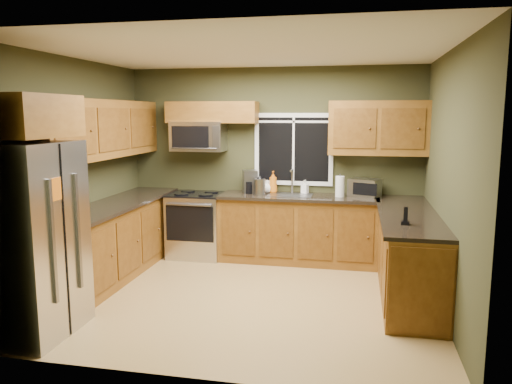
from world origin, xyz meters
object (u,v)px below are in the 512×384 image
(kettle, at_px, (260,186))
(coffee_maker, at_px, (250,182))
(microwave, at_px, (198,136))
(paper_towel_roll, at_px, (340,186))
(cordless_phone, at_px, (405,219))
(soap_bottle_a, at_px, (273,182))
(refrigerator, at_px, (30,240))
(soap_bottle_c, at_px, (267,186))
(soap_bottle_b, at_px, (305,187))
(toaster_oven, at_px, (365,188))
(range, at_px, (197,224))

(kettle, bearing_deg, coffee_maker, 135.69)
(microwave, xyz_separation_m, kettle, (0.94, -0.20, -0.66))
(paper_towel_roll, bearing_deg, coffee_maker, 175.56)
(cordless_phone, bearing_deg, soap_bottle_a, 133.31)
(refrigerator, relative_size, soap_bottle_c, 9.90)
(paper_towel_roll, distance_m, soap_bottle_a, 0.95)
(kettle, distance_m, soap_bottle_b, 0.65)
(kettle, distance_m, soap_bottle_a, 0.28)
(soap_bottle_b, bearing_deg, kettle, -155.57)
(microwave, height_order, toaster_oven, microwave)
(coffee_maker, relative_size, cordless_phone, 1.75)
(cordless_phone, bearing_deg, soap_bottle_b, 123.95)
(kettle, bearing_deg, microwave, 168.15)
(coffee_maker, bearing_deg, soap_bottle_a, 9.91)
(kettle, relative_size, soap_bottle_b, 1.46)
(coffee_maker, relative_size, paper_towel_roll, 1.03)
(coffee_maker, relative_size, soap_bottle_a, 1.03)
(refrigerator, bearing_deg, range, 76.03)
(cordless_phone, bearing_deg, microwave, 147.82)
(toaster_oven, xyz_separation_m, paper_towel_roll, (-0.33, -0.09, 0.02))
(soap_bottle_b, bearing_deg, toaster_oven, -7.50)
(microwave, height_order, coffee_maker, microwave)
(soap_bottle_a, height_order, cordless_phone, soap_bottle_a)
(range, bearing_deg, soap_bottle_c, 9.13)
(range, height_order, microwave, microwave)
(microwave, bearing_deg, kettle, -11.85)
(coffee_maker, height_order, cordless_phone, coffee_maker)
(soap_bottle_a, relative_size, soap_bottle_b, 1.63)
(toaster_oven, bearing_deg, paper_towel_roll, -165.25)
(soap_bottle_b, bearing_deg, paper_towel_roll, -21.56)
(coffee_maker, bearing_deg, microwave, 178.30)
(microwave, bearing_deg, soap_bottle_a, 1.82)
(kettle, relative_size, paper_towel_roll, 0.90)
(range, distance_m, coffee_maker, 0.99)
(soap_bottle_a, bearing_deg, range, -171.05)
(microwave, distance_m, kettle, 1.16)
(refrigerator, xyz_separation_m, cordless_phone, (3.43, 1.18, 0.09))
(microwave, height_order, cordless_phone, microwave)
(cordless_phone, bearing_deg, coffee_maker, 139.37)
(soap_bottle_c, distance_m, cordless_phone, 2.47)
(paper_towel_roll, bearing_deg, soap_bottle_a, 170.63)
(kettle, distance_m, soap_bottle_c, 0.23)
(refrigerator, relative_size, coffee_maker, 5.65)
(toaster_oven, height_order, paper_towel_roll, paper_towel_roll)
(range, xyz_separation_m, soap_bottle_b, (1.53, 0.21, 0.57))
(toaster_oven, xyz_separation_m, soap_bottle_a, (-1.27, 0.07, 0.03))
(toaster_oven, xyz_separation_m, cordless_phone, (0.39, -1.69, -0.07))
(refrigerator, xyz_separation_m, soap_bottle_c, (1.68, 2.93, 0.13))
(soap_bottle_a, distance_m, cordless_phone, 2.42)
(refrigerator, relative_size, soap_bottle_a, 5.83)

